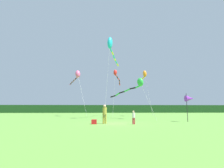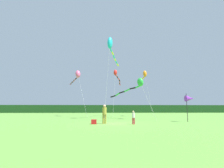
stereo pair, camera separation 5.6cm
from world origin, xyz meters
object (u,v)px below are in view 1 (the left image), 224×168
at_px(kite_green, 136,85).
at_px(kite_orange, 144,75).
at_px(kite_rainbow, 77,75).
at_px(kite_red, 116,75).
at_px(person_adult, 105,113).
at_px(cooler_box, 94,122).
at_px(kite_cyan, 111,45).
at_px(person_child, 134,117).
at_px(banner_flag_pole, 189,99).

relative_size(kite_green, kite_orange, 0.81).
xyz_separation_m(kite_rainbow, kite_orange, (12.61, -0.41, 0.06)).
bearing_deg(kite_orange, kite_rainbow, 178.12).
height_order(kite_red, kite_orange, kite_red).
bearing_deg(person_adult, kite_rainbow, 108.10).
relative_size(person_adult, kite_rainbow, 0.21).
relative_size(kite_rainbow, kite_orange, 1.01).
bearing_deg(kite_orange, cooler_box, -119.18).
bearing_deg(person_adult, kite_cyan, 82.93).
distance_m(person_child, kite_orange, 17.95).
height_order(kite_rainbow, kite_red, kite_red).
bearing_deg(banner_flag_pole, kite_red, 114.88).
xyz_separation_m(person_child, kite_cyan, (-1.76, 7.88, 9.77)).
xyz_separation_m(kite_red, kite_cyan, (-1.56, -9.71, 2.45)).
xyz_separation_m(person_child, kite_orange, (4.92, 15.75, 7.04)).
height_order(person_child, kite_green, kite_green).
distance_m(cooler_box, kite_green, 10.10).
distance_m(kite_red, kite_green, 10.59).
height_order(banner_flag_pole, kite_red, kite_red).
height_order(person_child, banner_flag_pole, banner_flag_pole).
xyz_separation_m(person_adult, kite_orange, (7.57, 15.00, 6.73)).
relative_size(banner_flag_pole, kite_orange, 0.36).
bearing_deg(person_adult, kite_red, 81.73).
bearing_deg(kite_orange, kite_red, 160.33).
height_order(person_child, kite_cyan, kite_cyan).
relative_size(person_child, kite_rainbow, 0.14).
xyz_separation_m(cooler_box, kite_red, (3.42, 17.14, 7.79)).
distance_m(kite_rainbow, kite_green, 13.02).
distance_m(person_adult, kite_rainbow, 17.53).
bearing_deg(banner_flag_pole, kite_orange, 97.81).
relative_size(banner_flag_pole, kite_red, 0.34).
bearing_deg(kite_green, cooler_box, -126.60).
distance_m(person_adult, kite_red, 18.39).
height_order(person_child, kite_red, kite_red).
bearing_deg(kite_cyan, kite_green, -2.80).
relative_size(person_child, cooler_box, 2.59).
bearing_deg(kite_rainbow, banner_flag_pole, -43.15).
bearing_deg(kite_red, kite_green, -78.74).
xyz_separation_m(person_adult, kite_rainbow, (-5.04, 15.41, 6.67)).
height_order(cooler_box, kite_red, kite_red).
bearing_deg(person_child, banner_flag_pole, 21.62).
distance_m(cooler_box, kite_rainbow, 17.87).
relative_size(person_adult, cooler_box, 3.77).
bearing_deg(cooler_box, kite_green, 53.40).
bearing_deg(kite_rainbow, person_adult, -71.90).
height_order(cooler_box, banner_flag_pole, banner_flag_pole).
relative_size(cooler_box, kite_rainbow, 0.05).
bearing_deg(kite_rainbow, kite_orange, -1.88).
height_order(person_adult, kite_green, kite_green).
distance_m(kite_rainbow, kite_cyan, 10.56).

